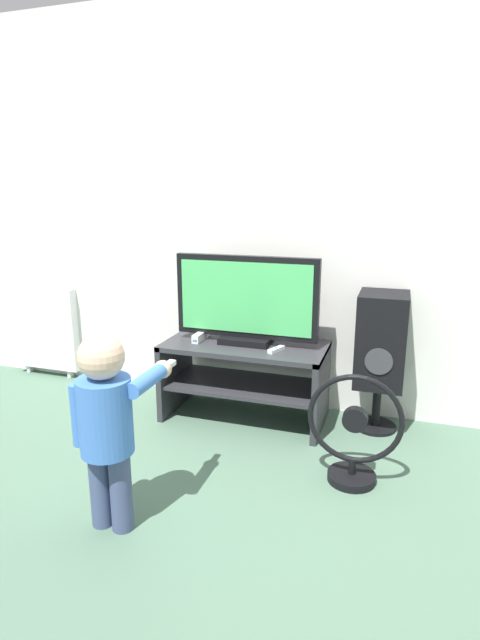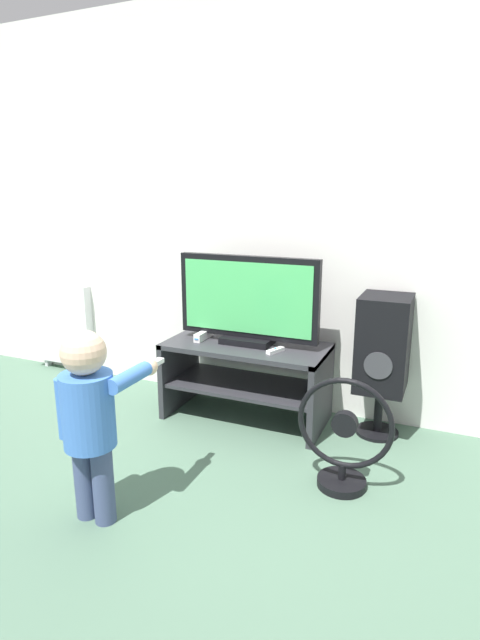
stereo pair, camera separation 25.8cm
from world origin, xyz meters
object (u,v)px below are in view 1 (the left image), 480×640
television (246,301)px  game_console (201,336)px  child (108,417)px  speaker_tower (381,343)px  radiator (46,328)px  remote_primary (276,350)px  floor_fan (354,435)px

television → game_console: television is taller
child → speaker_tower: child is taller
game_console → radiator: bearing=169.7°
game_console → remote_primary: 0.52m
remote_primary → child: (-0.43, -1.11, 0.01)m
game_console → speaker_tower: speaker_tower is taller
child → floor_fan: 1.19m
game_console → radiator: (-1.42, 0.26, -0.14)m
remote_primary → child: child is taller
game_console → remote_primary: bearing=-9.1°
remote_primary → speaker_tower: size_ratio=0.16×
remote_primary → floor_fan: (0.51, -0.44, -0.25)m
radiator → speaker_tower: bearing=-3.3°
radiator → child: bearing=-44.1°
child → speaker_tower: size_ratio=1.03×
television → speaker_tower: television is taller
game_console → radiator: size_ratio=0.29×
radiator → remote_primary: bearing=-10.0°
child → remote_primary: bearing=68.7°
remote_primary → game_console: bearing=170.9°
child → television: bearing=80.1°
speaker_tower → radiator: size_ratio=1.20×
remote_primary → floor_fan: size_ratio=0.23×
game_console → radiator: 1.45m
television → remote_primary: (0.22, -0.11, -0.26)m
game_console → floor_fan: bearing=-27.0°
game_console → child: child is taller
speaker_tower → radiator: bearing=176.7°
game_console → floor_fan: 1.18m
game_console → remote_primary: game_console is taller
remote_primary → radiator: size_ratio=0.19×
television → remote_primary: bearing=-26.0°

